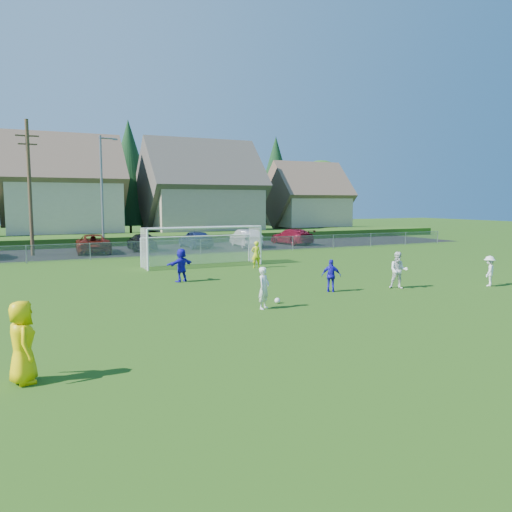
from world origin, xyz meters
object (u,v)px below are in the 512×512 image
object	(u,v)px
referee	(22,342)
car_g	(292,236)
player_white_a	(264,288)
goalkeeper	(256,254)
car_f	(246,238)
car_d	(142,242)
car_c	(93,244)
soccer_ball	(277,301)
player_blue_b	(181,265)
player_blue_a	(331,276)
car_e	(195,239)
player_white_c	(489,271)
player_white_b	(398,270)
soccer_goal	(201,240)

from	to	relation	value
referee	car_g	xyz separation A→B (m)	(23.31, 29.12, -0.20)
referee	player_white_a	xyz separation A→B (m)	(8.28, 4.64, -0.14)
goalkeeper	car_f	world-z (taller)	goalkeeper
goalkeeper	car_g	world-z (taller)	goalkeeper
car_d	goalkeeper	bearing A→B (deg)	108.15
referee	car_c	distance (m)	29.26
soccer_ball	player_blue_b	xyz separation A→B (m)	(-1.87, 6.83, 0.73)
referee	car_c	size ratio (longest dim) A/B	0.35
player_blue_a	car_c	distance (m)	23.45
car_d	car_e	bearing A→B (deg)	-176.02
soccer_ball	player_white_c	distance (m)	11.10
player_white_b	player_blue_b	bearing A→B (deg)	-179.79
player_white_b	player_blue_b	world-z (taller)	player_white_b
goalkeeper	car_c	bearing A→B (deg)	-49.30
soccer_ball	car_c	distance (m)	23.81
player_blue_a	car_c	bearing A→B (deg)	-34.95
player_white_b	car_d	bearing A→B (deg)	142.52
car_d	soccer_goal	xyz separation A→B (m)	(1.21, -11.44, 0.94)
player_white_a	car_f	size ratio (longest dim) A/B	0.34
player_blue_b	soccer_goal	distance (m)	6.46
player_blue_a	car_e	bearing A→B (deg)	-56.41
soccer_ball	player_blue_a	world-z (taller)	player_blue_a
player_white_c	player_blue_b	xyz separation A→B (m)	(-12.93, 7.58, 0.11)
car_d	car_e	distance (m)	4.68
soccer_ball	player_white_c	bearing A→B (deg)	-3.86
player_blue_b	car_c	world-z (taller)	player_blue_b
player_blue_a	soccer_ball	bearing A→B (deg)	56.51
referee	car_d	size ratio (longest dim) A/B	0.40
player_white_b	car_d	size ratio (longest dim) A/B	0.36
player_white_c	car_d	xyz separation A→B (m)	(-11.11, 24.67, -0.04)
player_white_a	player_blue_b	size ratio (longest dim) A/B	0.95
player_white_a	soccer_ball	bearing A→B (deg)	0.01
referee	car_f	size ratio (longest dim) A/B	0.40
player_white_a	player_white_c	xyz separation A→B (m)	(12.00, -0.07, -0.07)
player_white_a	car_g	world-z (taller)	player_white_a
player_blue_b	player_white_c	bearing A→B (deg)	127.00
player_blue_a	car_f	xyz separation A→B (m)	(5.62, 21.84, 0.04)
player_white_b	referee	bearing A→B (deg)	-123.10
player_white_a	car_d	bearing A→B (deg)	51.91
soccer_ball	player_white_c	xyz separation A→B (m)	(11.06, -0.75, 0.62)
player_blue_a	car_g	size ratio (longest dim) A/B	0.29
referee	player_white_c	xyz separation A→B (m)	(20.28, 4.58, -0.21)
soccer_ball	car_e	xyz separation A→B (m)	(4.63, 24.04, 0.65)
player_white_b	car_g	size ratio (longest dim) A/B	0.34
soccer_ball	car_f	size ratio (longest dim) A/B	0.05
soccer_ball	car_f	bearing A→B (deg)	68.72
player_white_a	car_d	size ratio (longest dim) A/B	0.34
player_blue_b	car_f	world-z (taller)	player_blue_b
player_blue_a	car_d	size ratio (longest dim) A/B	0.31
player_white_c	car_e	size ratio (longest dim) A/B	0.32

